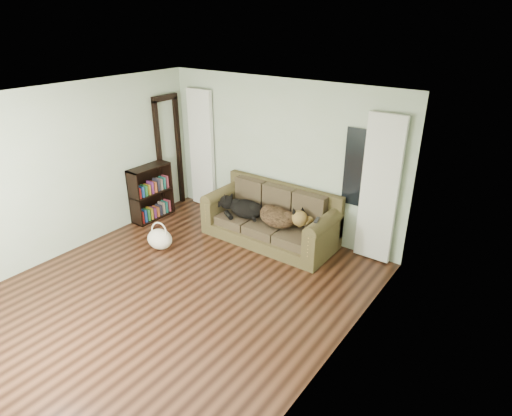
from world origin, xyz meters
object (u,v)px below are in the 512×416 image
Objects in this scene: bookshelf at (151,193)px; sofa at (269,216)px; dog_shepherd at (280,218)px; tote_bag at (160,239)px; dog_black_lab at (244,208)px.

sofa is at bearing 12.32° from bookshelf.
bookshelf is at bearing 28.28° from dog_shepherd.
dog_shepherd reaches higher than tote_bag.
dog_black_lab is 0.64× the size of bookshelf.
bookshelf reaches higher than dog_shepherd.
dog_black_lab is 0.90× the size of dog_shepherd.
sofa is 3.41× the size of dog_black_lab.
sofa is 2.33m from bookshelf.
dog_black_lab is at bearing 14.01° from bookshelf.
dog_shepherd is 1.61× the size of tote_bag.
dog_shepherd is (0.22, -0.02, 0.04)m from sofa.
dog_shepherd is (0.70, 0.04, 0.01)m from dog_black_lab.
dog_shepherd is at bearing -5.26° from sofa.
bookshelf is (-2.26, -0.55, 0.05)m from sofa.
dog_black_lab is 1.49m from tote_bag.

